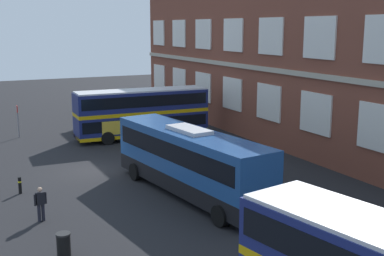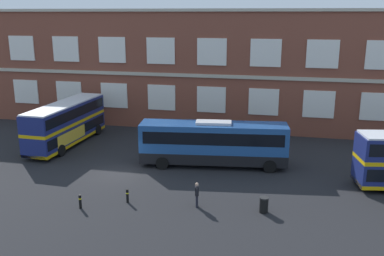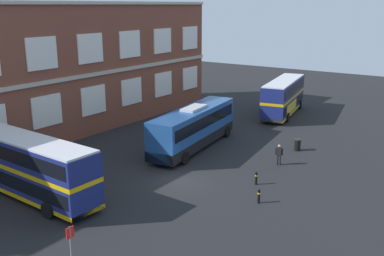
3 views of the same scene
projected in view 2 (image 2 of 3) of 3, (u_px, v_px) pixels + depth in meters
The scene contains 8 objects.
ground_plane at pixel (129, 165), 35.88m from camera, with size 120.00×120.00×0.00m, color black.
brick_terminal_building at pixel (171, 68), 49.46m from camera, with size 49.07×8.19×12.75m.
double_decker_near at pixel (66, 123), 41.06m from camera, with size 3.15×11.08×4.07m.
touring_coach at pixel (213, 144), 35.39m from camera, with size 12.23×4.11×3.80m.
waiting_passenger at pixel (197, 194), 27.98m from camera, with size 0.32×0.64×1.70m.
station_litter_bin at pixel (264, 205), 27.32m from camera, with size 0.60×0.60×1.03m.
safety_bollard_west at pixel (127, 196), 28.75m from camera, with size 0.19×0.19×0.95m.
safety_bollard_east at pixel (80, 201), 27.87m from camera, with size 0.19×0.19×0.95m.
Camera 2 is at (12.56, -29.87, 12.32)m, focal length 40.22 mm.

